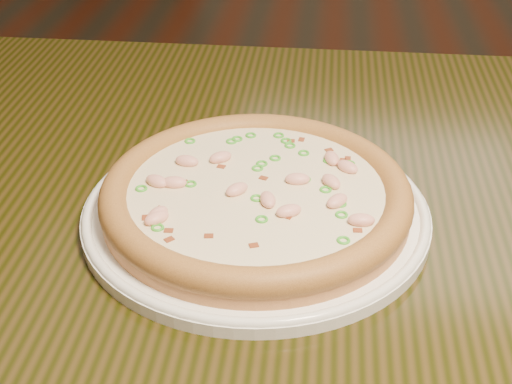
# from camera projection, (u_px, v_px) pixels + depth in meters

# --- Properties ---
(ground) EXTENTS (9.00, 9.00, 0.00)m
(ground) POSITION_uv_depth(u_px,v_px,m) (472.00, 281.00, 1.77)
(ground) COLOR black
(hero_table) EXTENTS (1.20, 0.80, 0.75)m
(hero_table) POSITION_uv_depth(u_px,v_px,m) (370.00, 272.00, 0.78)
(hero_table) COLOR black
(hero_table) RESTS_ON ground
(plate) EXTENTS (0.33, 0.33, 0.02)m
(plate) POSITION_uv_depth(u_px,v_px,m) (256.00, 210.00, 0.69)
(plate) COLOR white
(plate) RESTS_ON hero_table
(pizza) EXTENTS (0.30, 0.30, 0.03)m
(pizza) POSITION_uv_depth(u_px,v_px,m) (256.00, 195.00, 0.68)
(pizza) COLOR #BE8548
(pizza) RESTS_ON plate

